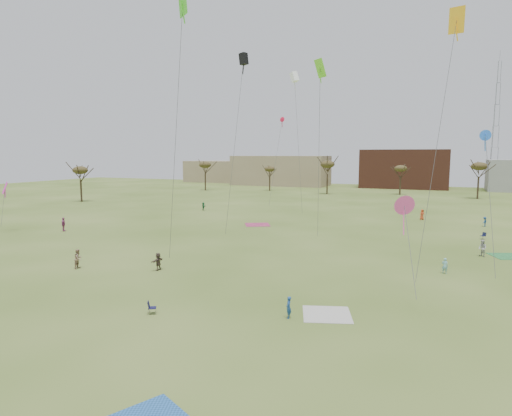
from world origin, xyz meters
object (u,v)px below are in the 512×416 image
at_px(camp_chair_right, 483,237).
at_px(radio_tower, 495,125).
at_px(flyer_near_right, 289,307).
at_px(camp_chair_center, 152,310).

xyz_separation_m(camp_chair_right, radio_tower, (8.87, 90.23, 18.95)).
bearing_deg(flyer_near_right, camp_chair_center, -88.82).
distance_m(flyer_near_right, camp_chair_right, 37.21).
relative_size(flyer_near_right, camp_chair_right, 1.65).
height_order(camp_chair_right, radio_tower, radio_tower).
distance_m(flyer_near_right, radio_tower, 128.17).
bearing_deg(radio_tower, flyer_near_right, -100.29).
height_order(flyer_near_right, camp_chair_center, flyer_near_right).
relative_size(camp_chair_center, camp_chair_right, 1.00).
xyz_separation_m(camp_chair_center, camp_chair_right, (22.37, 37.44, 0.00)).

